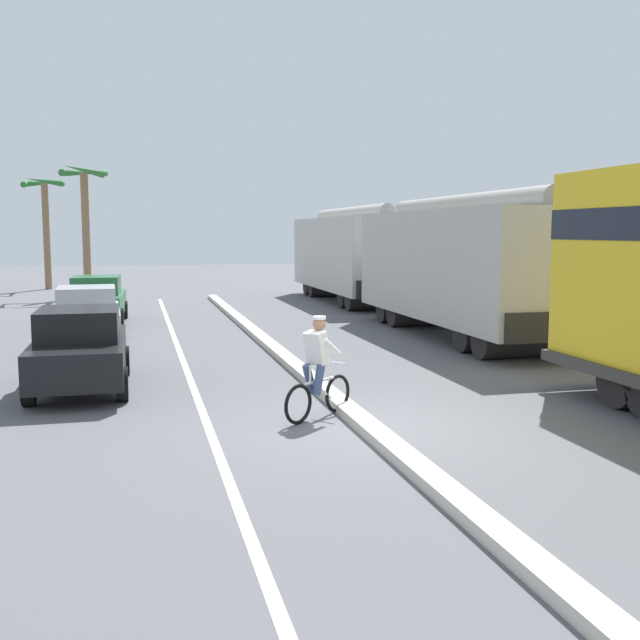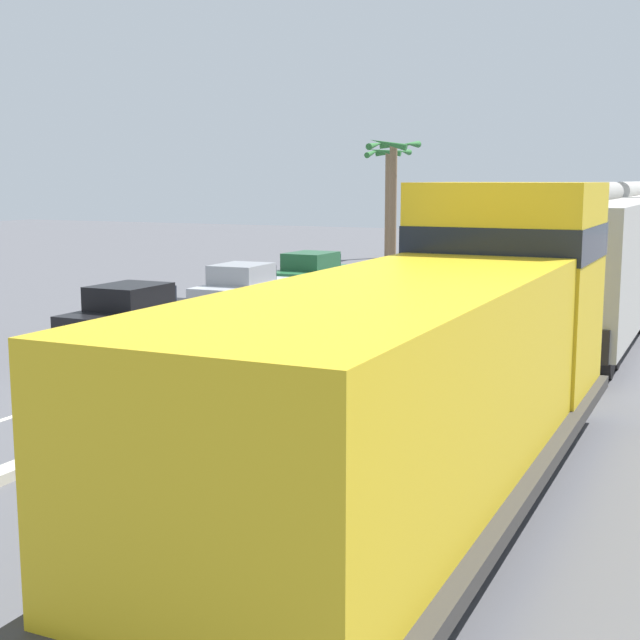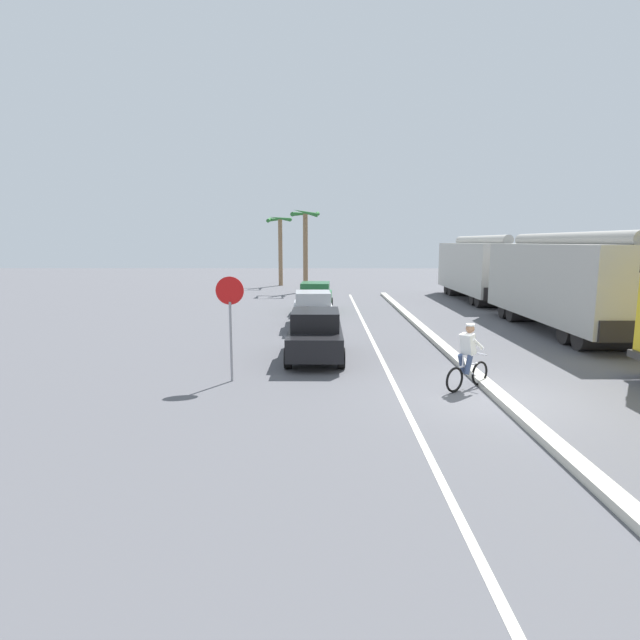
# 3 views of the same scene
# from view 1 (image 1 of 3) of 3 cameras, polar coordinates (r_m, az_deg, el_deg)

# --- Properties ---
(ground_plane) EXTENTS (120.00, 120.00, 0.00)m
(ground_plane) POSITION_cam_1_polar(r_m,az_deg,el_deg) (12.11, 3.24, -8.12)
(ground_plane) COLOR #56565B
(median_curb) EXTENTS (0.36, 36.00, 0.16)m
(median_curb) POSITION_cam_1_polar(r_m,az_deg,el_deg) (17.79, -2.46, -3.05)
(median_curb) COLOR beige
(median_curb) RESTS_ON ground
(lane_stripe) EXTENTS (0.14, 36.00, 0.01)m
(lane_stripe) POSITION_cam_1_polar(r_m,az_deg,el_deg) (17.49, -10.20, -3.57)
(lane_stripe) COLOR silver
(lane_stripe) RESTS_ON ground
(hopper_car_lead) EXTENTS (2.90, 10.60, 4.18)m
(hopper_car_lead) POSITION_cam_1_polar(r_m,az_deg,el_deg) (22.35, 10.71, 3.99)
(hopper_car_lead) COLOR #ADABA3
(hopper_car_lead) RESTS_ON ground
(hopper_car_middle) EXTENTS (2.90, 10.60, 4.18)m
(hopper_car_middle) POSITION_cam_1_polar(r_m,az_deg,el_deg) (33.25, 2.35, 4.97)
(hopper_car_middle) COLOR #BAB8B0
(hopper_car_middle) RESTS_ON ground
(parked_car_black) EXTENTS (1.84, 4.20, 1.62)m
(parked_car_black) POSITION_cam_1_polar(r_m,az_deg,el_deg) (15.47, -17.82, -2.09)
(parked_car_black) COLOR black
(parked_car_black) RESTS_ON ground
(parked_car_silver) EXTENTS (1.95, 4.26, 1.62)m
(parked_car_silver) POSITION_cam_1_polar(r_m,az_deg,el_deg) (21.44, -17.30, 0.31)
(parked_car_silver) COLOR #B7BABF
(parked_car_silver) RESTS_ON ground
(parked_car_green) EXTENTS (1.95, 4.26, 1.62)m
(parked_car_green) POSITION_cam_1_polar(r_m,az_deg,el_deg) (26.42, -16.61, 1.49)
(parked_car_green) COLOR #286B3D
(parked_car_green) RESTS_ON ground
(cyclist) EXTENTS (1.39, 1.09, 1.71)m
(cyclist) POSITION_cam_1_polar(r_m,az_deg,el_deg) (12.45, -0.17, -3.85)
(cyclist) COLOR black
(cyclist) RESTS_ON ground
(palm_tree_near) EXTENTS (2.14, 2.26, 6.24)m
(palm_tree_near) POSITION_cam_1_polar(r_m,az_deg,el_deg) (37.26, -17.48, 8.41)
(palm_tree_near) COLOR #846647
(palm_tree_near) RESTS_ON ground
(palm_tree_far) EXTENTS (2.24, 2.34, 6.08)m
(palm_tree_far) POSITION_cam_1_polar(r_m,az_deg,el_deg) (43.13, -20.20, 7.91)
(palm_tree_far) COLOR #846647
(palm_tree_far) RESTS_ON ground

